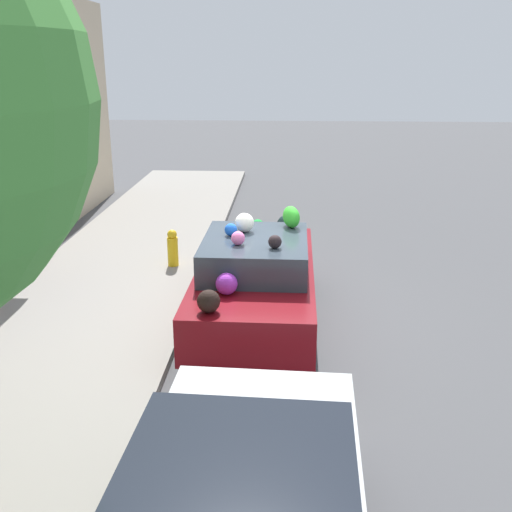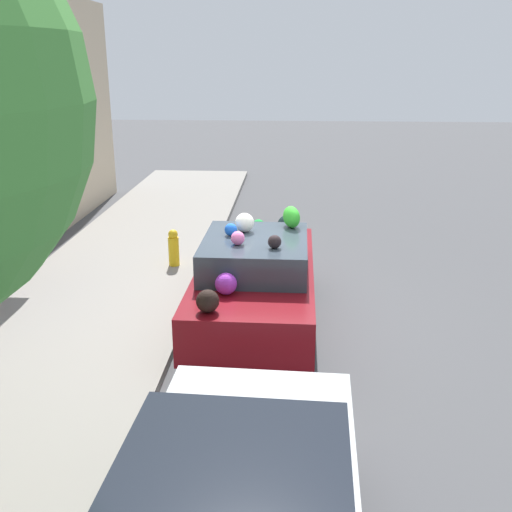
% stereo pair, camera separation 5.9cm
% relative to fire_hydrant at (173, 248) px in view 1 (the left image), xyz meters
% --- Properties ---
extents(ground_plane, '(60.00, 60.00, 0.00)m').
position_rel_fire_hydrant_xyz_m(ground_plane, '(-2.24, -1.73, -0.47)').
color(ground_plane, '#4C4C4F').
extents(sidewalk_curb, '(24.00, 3.20, 0.12)m').
position_rel_fire_hydrant_xyz_m(sidewalk_curb, '(-2.24, 0.97, -0.41)').
color(sidewalk_curb, gray).
rests_on(sidewalk_curb, ground).
extents(fire_hydrant, '(0.20, 0.20, 0.70)m').
position_rel_fire_hydrant_xyz_m(fire_hydrant, '(0.00, 0.00, 0.00)').
color(fire_hydrant, gold).
rests_on(fire_hydrant, sidewalk_curb).
extents(art_car, '(4.06, 1.76, 1.74)m').
position_rel_fire_hydrant_xyz_m(art_car, '(-2.26, -1.69, 0.29)').
color(art_car, maroon).
rests_on(art_car, ground).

